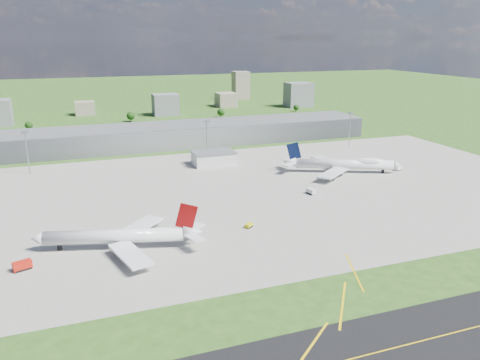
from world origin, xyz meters
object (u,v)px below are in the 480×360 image
object	(u,v)px
tug_yellow	(249,226)
van_white_near	(311,192)
airliner_blue_quad	(344,164)
van_white_far	(398,169)
crash_tender	(22,266)
airliner_red_twin	(121,237)

from	to	relation	value
tug_yellow	van_white_near	xyz separation A→B (m)	(46.44, 31.12, 0.42)
airliner_blue_quad	van_white_far	xyz separation A→B (m)	(33.62, -7.94, -3.84)
crash_tender	airliner_red_twin	bearing A→B (deg)	-8.98
airliner_red_twin	tug_yellow	xyz separation A→B (m)	(53.70, 2.43, -3.80)
tug_yellow	crash_tender	bearing A→B (deg)	148.38
van_white_near	van_white_far	distance (m)	75.22
van_white_near	tug_yellow	bearing A→B (deg)	115.06
airliner_blue_quad	van_white_far	world-z (taller)	airliner_blue_quad
airliner_red_twin	van_white_near	xyz separation A→B (m)	(100.14, 33.55, -3.38)
tug_yellow	van_white_far	xyz separation A→B (m)	(118.25, 53.52, 0.30)
crash_tender	van_white_far	xyz separation A→B (m)	(206.70, 62.62, -0.38)
airliner_blue_quad	tug_yellow	world-z (taller)	airliner_blue_quad
airliner_red_twin	van_white_near	distance (m)	105.67
van_white_far	airliner_blue_quad	bearing A→B (deg)	142.52
crash_tender	tug_yellow	bearing A→B (deg)	-13.98
airliner_red_twin	airliner_blue_quad	xyz separation A→B (m)	(138.34, 63.88, 0.34)
airliner_red_twin	tug_yellow	bearing A→B (deg)	-162.48
crash_tender	van_white_far	size ratio (longest dim) A/B	1.29
tug_yellow	van_white_near	world-z (taller)	van_white_near
airliner_red_twin	van_white_near	bearing A→B (deg)	-146.54
airliner_blue_quad	crash_tender	xyz separation A→B (m)	(-173.09, -70.56, -3.46)
crash_tender	tug_yellow	xyz separation A→B (m)	(88.45, 9.10, -0.68)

